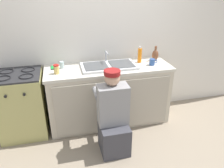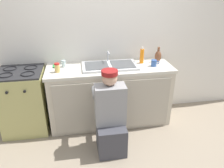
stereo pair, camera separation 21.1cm
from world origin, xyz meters
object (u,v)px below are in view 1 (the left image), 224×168
cell_phone (53,68)px  water_glass (62,65)px  plumber_person (113,119)px  vase_decorative (155,55)px  sink_double_basin (109,66)px  soap_bottle_orange (140,55)px  stove_range (22,104)px  coffee_mug (152,62)px  condiment_jar (56,69)px

cell_phone → water_glass: bearing=-17.0°
plumber_person → vase_decorative: 1.28m
sink_double_basin → soap_bottle_orange: size_ratio=3.20×
sink_double_basin → water_glass: bearing=170.8°
sink_double_basin → plumber_person: sink_double_basin is taller
stove_range → cell_phone: size_ratio=6.76×
coffee_mug → cell_phone: size_ratio=0.90×
stove_range → coffee_mug: 1.98m
stove_range → plumber_person: (1.17, -0.65, -0.01)m
cell_phone → sink_double_basin: bearing=-10.5°
sink_double_basin → water_glass: size_ratio=8.00×
stove_range → water_glass: size_ratio=9.46×
condiment_jar → coffee_mug: size_ratio=1.02×
condiment_jar → cell_phone: bearing=101.4°
stove_range → soap_bottle_orange: bearing=2.8°
condiment_jar → water_glass: size_ratio=1.28×
coffee_mug → vase_decorative: size_ratio=0.55×
water_glass → soap_bottle_orange: soap_bottle_orange is taller
plumber_person → vase_decorative: bearing=41.4°
stove_range → soap_bottle_orange: size_ratio=3.79×
stove_range → vase_decorative: (2.04, 0.11, 0.54)m
sink_double_basin → cell_phone: size_ratio=5.71×
sink_double_basin → plumber_person: size_ratio=0.72×
water_glass → cell_phone: (-0.13, 0.04, -0.04)m
sink_double_basin → plumber_person: 0.82m
soap_bottle_orange → water_glass: bearing=178.9°
coffee_mug → soap_bottle_orange: bearing=131.7°
sink_double_basin → condiment_jar: sink_double_basin is taller
water_glass → soap_bottle_orange: size_ratio=0.40×
stove_range → vase_decorative: 2.11m
sink_double_basin → soap_bottle_orange: bearing=9.5°
condiment_jar → coffee_mug: (1.39, 0.01, -0.02)m
sink_double_basin → stove_range: (-1.27, -0.00, -0.47)m
cell_phone → vase_decorative: bearing=-1.4°
condiment_jar → soap_bottle_orange: bearing=7.7°
soap_bottle_orange → condiment_jar: bearing=-172.3°
plumber_person → soap_bottle_orange: bearing=51.0°
plumber_person → water_glass: plumber_person is taller
sink_double_basin → cell_phone: bearing=169.5°
vase_decorative → sink_double_basin: bearing=-172.0°
condiment_jar → vase_decorative: size_ratio=0.56×
soap_bottle_orange → vase_decorative: 0.27m
soap_bottle_orange → cell_phone: soap_bottle_orange is taller
water_glass → soap_bottle_orange: bearing=-1.1°
sink_double_basin → water_glass: (-0.66, 0.11, 0.03)m
sink_double_basin → condiment_jar: bearing=-173.6°
stove_range → coffee_mug: bearing=-2.2°
vase_decorative → stove_range: bearing=-176.9°
sink_double_basin → vase_decorative: (0.77, 0.11, 0.07)m
stove_range → vase_decorative: bearing=3.1°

